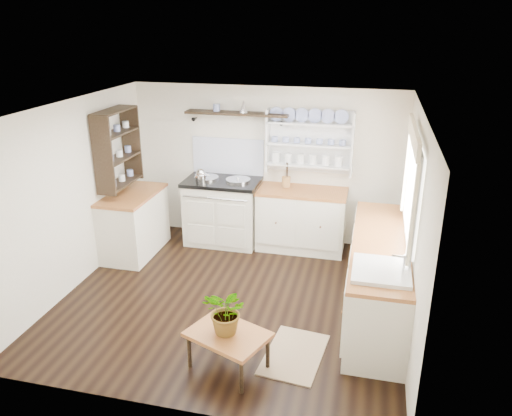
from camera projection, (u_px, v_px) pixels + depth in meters
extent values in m
cube|color=black|center=(232.00, 297.00, 6.08)|extent=(4.00, 3.80, 0.01)
cube|color=silver|center=(266.00, 165.00, 7.40)|extent=(4.00, 0.02, 2.30)
cube|color=silver|center=(413.00, 226.00, 5.24)|extent=(0.02, 3.80, 2.30)
cube|color=silver|center=(73.00, 196.00, 6.11)|extent=(0.02, 3.80, 2.30)
cube|color=white|center=(228.00, 108.00, 5.26)|extent=(4.00, 3.80, 0.01)
cube|color=white|center=(412.00, 189.00, 5.26)|extent=(0.04, 1.40, 1.00)
cube|color=white|center=(410.00, 189.00, 5.26)|extent=(0.02, 1.50, 1.10)
cube|color=beige|center=(414.00, 135.00, 5.06)|extent=(0.04, 1.55, 0.18)
cube|color=silver|center=(223.00, 212.00, 7.47)|extent=(1.05, 0.68, 0.93)
cube|color=black|center=(222.00, 181.00, 7.30)|extent=(1.09, 0.72, 0.05)
cylinder|color=silver|center=(206.00, 178.00, 7.33)|extent=(0.36, 0.36, 0.03)
cylinder|color=silver|center=(238.00, 180.00, 7.23)|extent=(0.36, 0.36, 0.03)
cylinder|color=silver|center=(214.00, 198.00, 7.00)|extent=(0.95, 0.02, 0.02)
cube|color=#EBE5CB|center=(301.00, 220.00, 7.25)|extent=(1.25, 0.60, 0.88)
cube|color=brown|center=(302.00, 191.00, 7.09)|extent=(1.27, 0.63, 0.04)
cube|color=#EBE5CB|center=(378.00, 278.00, 5.65)|extent=(0.60, 2.40, 0.88)
cube|color=brown|center=(381.00, 242.00, 5.49)|extent=(0.62, 2.43, 0.04)
cube|color=white|center=(380.00, 282.00, 4.84)|extent=(0.55, 0.60, 0.28)
cylinder|color=silver|center=(404.00, 265.00, 4.72)|extent=(0.02, 0.02, 0.22)
cube|color=#EBE5CB|center=(134.00, 224.00, 7.11)|extent=(0.60, 1.10, 0.88)
cube|color=brown|center=(131.00, 195.00, 6.96)|extent=(0.62, 1.13, 0.04)
cube|color=white|center=(310.00, 141.00, 7.10)|extent=(1.20, 0.03, 0.90)
cube|color=white|center=(309.00, 143.00, 7.01)|extent=(1.20, 0.22, 0.02)
cylinder|color=navy|center=(310.00, 123.00, 6.93)|extent=(0.20, 0.02, 0.20)
cube|color=black|center=(237.00, 113.00, 7.09)|extent=(1.50, 0.24, 0.04)
cone|color=black|center=(196.00, 118.00, 7.34)|extent=(0.06, 0.20, 0.06)
cone|color=black|center=(282.00, 122.00, 7.05)|extent=(0.06, 0.20, 0.06)
cube|color=black|center=(118.00, 147.00, 6.75)|extent=(0.28, 0.80, 1.05)
cylinder|color=olive|center=(286.00, 182.00, 7.18)|extent=(0.12, 0.12, 0.15)
cube|color=brown|center=(228.00, 335.00, 4.74)|extent=(0.87, 0.76, 0.04)
cylinder|color=black|center=(189.00, 351.00, 4.82)|extent=(0.04, 0.04, 0.36)
cylinder|color=black|center=(217.00, 330.00, 5.14)|extent=(0.04, 0.04, 0.36)
cylinder|color=black|center=(241.00, 377.00, 4.48)|extent=(0.04, 0.04, 0.36)
cylinder|color=black|center=(268.00, 353.00, 4.80)|extent=(0.04, 0.04, 0.36)
imported|color=#3F7233|center=(227.00, 312.00, 4.65)|extent=(0.54, 0.52, 0.47)
cube|color=#977B58|center=(294.00, 354.00, 5.05)|extent=(0.64, 0.91, 0.02)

